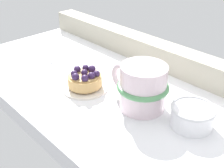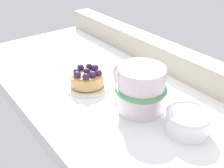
% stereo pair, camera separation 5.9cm
% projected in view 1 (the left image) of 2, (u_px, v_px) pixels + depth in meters
% --- Properties ---
extents(ground_plane, '(0.82, 0.40, 0.04)m').
position_uv_depth(ground_plane, '(106.00, 92.00, 0.66)').
color(ground_plane, white).
extents(window_rail_back, '(0.80, 0.06, 0.06)m').
position_uv_depth(window_rail_back, '(154.00, 52.00, 0.74)').
color(window_rail_back, '#B2AD99').
rests_on(window_rail_back, ground_plane).
extents(dessert_plate, '(0.10, 0.10, 0.01)m').
position_uv_depth(dessert_plate, '(85.00, 87.00, 0.64)').
color(dessert_plate, silver).
rests_on(dessert_plate, ground_plane).
extents(raspberry_tart, '(0.08, 0.08, 0.04)m').
position_uv_depth(raspberry_tart, '(85.00, 78.00, 0.63)').
color(raspberry_tart, tan).
rests_on(raspberry_tart, dessert_plate).
extents(coffee_mug, '(0.14, 0.10, 0.09)m').
position_uv_depth(coffee_mug, '(142.00, 87.00, 0.55)').
color(coffee_mug, silver).
rests_on(coffee_mug, ground_plane).
extents(dessert_fork, '(0.17, 0.08, 0.01)m').
position_uv_depth(dessert_fork, '(49.00, 57.00, 0.78)').
color(dessert_fork, '#B7B7BC').
rests_on(dessert_fork, ground_plane).
extents(sugar_bowl, '(0.08, 0.08, 0.04)m').
position_uv_depth(sugar_bowl, '(192.00, 116.00, 0.51)').
color(sugar_bowl, white).
rests_on(sugar_bowl, ground_plane).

